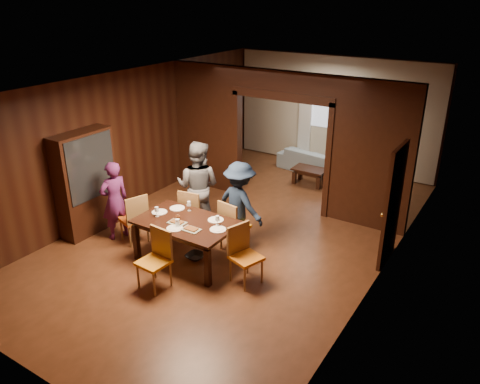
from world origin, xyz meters
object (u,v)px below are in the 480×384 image
Objects in this scene: hutch at (86,183)px; chair_right at (246,256)px; person_navy at (240,204)px; chair_near at (153,261)px; coffee_table at (309,176)px; person_purple at (115,201)px; dining_table at (187,241)px; chair_left at (133,218)px; person_grey at (198,187)px; chair_far_l at (194,212)px; sofa at (316,161)px; chair_far_r at (235,225)px.

chair_right is at bearing 1.56° from hutch.
person_navy reaches higher than chair_near.
chair_near is at bearing -92.67° from coffee_table.
chair_right is 1.46m from chair_near.
dining_table is (1.65, 0.05, -0.38)m from person_purple.
person_navy is at bearing 140.81° from chair_left.
hutch reaches higher than coffee_table.
person_navy is at bearing -88.11° from coffee_table.
person_grey reaches higher than chair_near.
person_purple reaches higher than dining_table.
coffee_table is 5.30m from chair_near.
dining_table is 1.74× the size of chair_near.
dining_table is (-0.43, -1.03, -0.41)m from person_navy.
hutch is (-1.84, -0.93, 0.52)m from chair_far_l.
coffee_table is at bearing 111.49° from sofa.
chair_far_l is at bearing 26.68° from hutch.
person_navy is 1.63× the size of chair_left.
chair_right is at bearing 132.95° from person_grey.
chair_left is 1.00× the size of chair_far_l.
chair_far_l and chair_far_r have the same top height.
hutch reaches higher than person_navy.
coffee_table is 0.82× the size of chair_left.
coffee_table is at bearing -78.58° from chair_far_r.
sofa is 1.18× the size of dining_table.
chair_right reaches higher than sofa.
person_navy is 1.63× the size of chair_far_l.
coffee_table is 0.82× the size of chair_near.
person_purple reaches higher than chair_left.
chair_left and chair_far_r have the same top height.
chair_far_r is at bearing 17.92° from hutch.
person_grey is 1.86× the size of chair_right.
dining_table is 1.27m from chair_left.
person_purple reaches higher than chair_far_l.
person_purple is 1.57× the size of chair_far_l.
person_purple is at bearing -61.01° from chair_left.
person_navy is 0.79× the size of hutch.
chair_far_l and chair_near have the same top height.
chair_near reaches higher than sofa.
person_grey is at bearing 10.73° from person_navy.
chair_far_r is (0.38, -4.45, 0.19)m from sofa.
chair_near is 0.48× the size of hutch.
dining_table is at bearing -94.14° from coffee_table.
dining_table is (-0.11, -5.23, 0.09)m from sofa.
person_purple is 2.34m from person_navy.
chair_far_l is (1.19, 0.86, -0.28)m from person_purple.
chair_left is at bearing 39.55° from person_grey.
chair_near is (0.53, -1.73, 0.00)m from chair_far_l.
chair_right is 1.09m from chair_far_r.
person_grey is at bearing 117.02° from dining_table.
person_grey is 2.12m from hutch.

